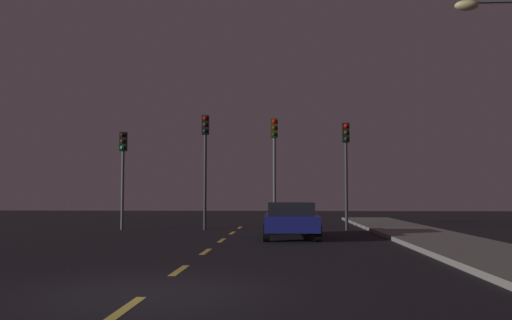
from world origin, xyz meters
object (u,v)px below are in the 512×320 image
object	(u,v)px
traffic_signal_center_left	(205,150)
traffic_signal_far_left	(123,161)
traffic_signal_far_right	(346,155)
traffic_signal_center_right	(274,152)
car_stopped_ahead	(291,219)

from	to	relation	value
traffic_signal_center_left	traffic_signal_far_left	bearing A→B (deg)	-179.98
traffic_signal_far_left	traffic_signal_center_left	size ratio (longest dim) A/B	0.86
traffic_signal_center_left	traffic_signal_far_right	distance (m)	6.54
traffic_signal_center_left	traffic_signal_far_right	size ratio (longest dim) A/B	1.08
traffic_signal_far_left	traffic_signal_center_left	bearing A→B (deg)	0.02
traffic_signal_far_left	traffic_signal_center_left	world-z (taller)	traffic_signal_center_left
traffic_signal_center_right	traffic_signal_far_right	size ratio (longest dim) A/B	1.05
traffic_signal_far_right	car_stopped_ahead	world-z (taller)	traffic_signal_far_right
car_stopped_ahead	traffic_signal_far_right	bearing A→B (deg)	59.74
traffic_signal_far_left	car_stopped_ahead	xyz separation A→B (m)	(7.83, -4.47, -2.53)
traffic_signal_center_right	car_stopped_ahead	bearing A→B (deg)	-81.20
traffic_signal_far_left	traffic_signal_center_right	xyz separation A→B (m)	(7.14, 0.00, 0.38)
traffic_signal_center_left	traffic_signal_center_right	distance (m)	3.24
traffic_signal_far_left	traffic_signal_center_right	bearing A→B (deg)	0.01
traffic_signal_center_right	car_stopped_ahead	distance (m)	5.38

